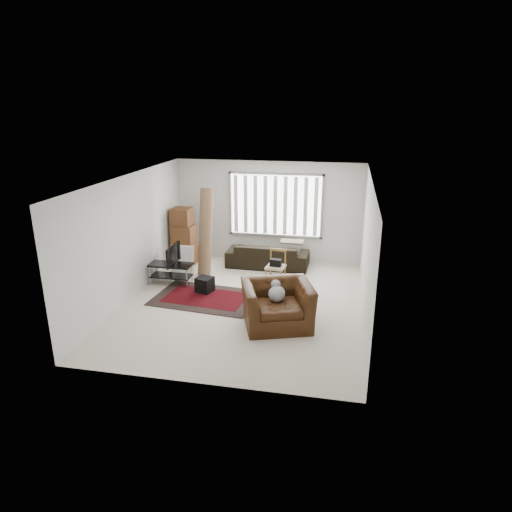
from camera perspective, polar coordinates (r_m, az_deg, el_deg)
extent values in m
plane|color=beige|center=(9.89, -1.56, -6.02)|extent=(6.00, 6.00, 0.00)
cube|color=white|center=(9.11, -1.71, 9.62)|extent=(5.00, 6.00, 0.02)
cube|color=silver|center=(12.25, 1.54, 5.53)|extent=(5.00, 0.02, 2.70)
cube|color=silver|center=(6.71, -7.42, -5.94)|extent=(5.00, 0.02, 2.70)
cube|color=silver|center=(10.25, -15.39, 2.24)|extent=(0.02, 6.00, 2.70)
cube|color=silver|center=(9.20, 13.73, 0.53)|extent=(0.02, 6.00, 2.70)
cube|color=white|center=(12.16, 2.46, 6.38)|extent=(2.40, 0.01, 1.60)
cube|color=gray|center=(12.14, 2.45, 6.36)|extent=(2.52, 0.06, 1.72)
cube|color=white|center=(12.10, 2.42, 6.32)|extent=(2.40, 0.02, 1.55)
cube|color=black|center=(10.23, -6.33, -5.21)|extent=(2.36, 1.70, 0.02)
cube|color=#3F050A|center=(10.23, -6.33, -5.15)|extent=(1.86, 1.19, 0.00)
cube|color=black|center=(10.97, -10.62, -1.07)|extent=(1.01, 0.45, 0.04)
cube|color=black|center=(11.07, -10.53, -2.45)|extent=(0.97, 0.42, 0.03)
cylinder|color=#B2B2B7|center=(11.06, -13.10, -2.37)|extent=(0.03, 0.03, 0.51)
cylinder|color=#B2B2B7|center=(10.73, -8.66, -2.75)|extent=(0.03, 0.03, 0.51)
cylinder|color=#B2B2B7|center=(11.39, -12.32, -1.70)|extent=(0.03, 0.03, 0.51)
cylinder|color=#B2B2B7|center=(11.07, -7.99, -2.04)|extent=(0.03, 0.03, 0.51)
imported|color=black|center=(10.89, -10.69, 0.19)|extent=(0.11, 0.82, 0.47)
cube|color=black|center=(10.48, -6.43, -3.56)|extent=(0.42, 0.42, 0.34)
cube|color=brown|center=(12.38, -8.97, 0.30)|extent=(0.63, 0.58, 0.56)
cube|color=brown|center=(12.19, -9.06, 2.63)|extent=(0.57, 0.52, 0.51)
cube|color=brown|center=(12.13, -9.27, 4.88)|extent=(0.52, 0.52, 0.45)
cube|color=silver|center=(11.60, -9.19, -0.50)|extent=(0.59, 0.23, 0.74)
cylinder|color=brown|center=(11.37, -6.33, 3.03)|extent=(0.37, 0.74, 2.18)
imported|color=black|center=(11.97, 1.48, 0.53)|extent=(2.15, 0.96, 0.82)
cube|color=tan|center=(10.89, 2.47, -1.38)|extent=(0.48, 0.48, 0.05)
cylinder|color=olive|center=(10.84, 1.26, -2.59)|extent=(0.04, 0.04, 0.40)
cylinder|color=olive|center=(10.75, 3.12, -2.81)|extent=(0.04, 0.04, 0.40)
cylinder|color=olive|center=(11.17, 1.82, -1.95)|extent=(0.04, 0.04, 0.40)
cylinder|color=olive|center=(11.08, 3.62, -2.16)|extent=(0.04, 0.04, 0.40)
cube|color=olive|center=(10.94, 2.78, 0.78)|extent=(0.41, 0.09, 0.06)
cube|color=olive|center=(11.04, 1.85, 0.02)|extent=(0.04, 0.04, 0.40)
cube|color=olive|center=(10.95, 3.68, -0.17)|extent=(0.04, 0.04, 0.40)
cube|color=black|center=(10.85, 2.48, -0.84)|extent=(0.28, 0.18, 0.17)
imported|color=#381D0B|center=(8.82, 2.66, -5.76)|extent=(1.61, 1.50, 0.97)
ellipsoid|color=#59595B|center=(8.76, 2.68, -4.90)|extent=(0.37, 0.41, 0.24)
sphere|color=#59595B|center=(8.87, 2.48, -3.56)|extent=(0.18, 0.18, 0.18)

